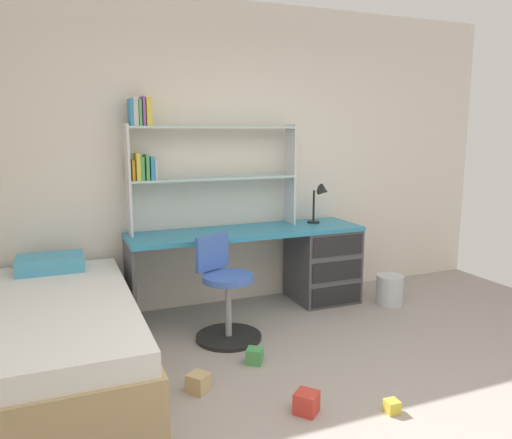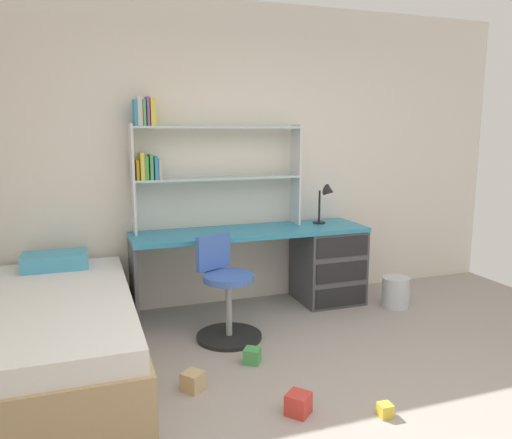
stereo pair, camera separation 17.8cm
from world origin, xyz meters
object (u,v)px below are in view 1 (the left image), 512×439
bookshelf_hutch (190,155)px  waste_bin (390,290)px  toy_block_green_2 (255,356)px  desk (304,259)px  toy_block_natural_3 (198,383)px  desk_lamp (321,197)px  toy_block_yellow_0 (392,406)px  bed_platform (54,340)px  swivel_chair (226,298)px  toy_block_red_1 (306,403)px

bookshelf_hutch → waste_bin: (1.76, -0.55, -1.28)m
waste_bin → toy_block_green_2: size_ratio=2.60×
waste_bin → desk: bearing=151.9°
toy_block_green_2 → toy_block_natural_3: (-0.48, -0.23, 0.01)m
desk → toy_block_natural_3: 1.91m
desk_lamp → toy_block_yellow_0: bearing=-107.5°
desk_lamp → toy_block_green_2: bearing=-136.4°
toy_block_yellow_0 → toy_block_natural_3: 1.19m
waste_bin → toy_block_green_2: bearing=-158.7°
toy_block_natural_3 → toy_block_green_2: bearing=25.6°
bed_platform → toy_block_natural_3: bearing=-32.0°
swivel_chair → toy_block_green_2: (0.05, -0.49, -0.27)m
desk_lamp → toy_block_red_1: (-1.08, -1.77, -0.94)m
bookshelf_hutch → desk_lamp: 1.32m
desk → waste_bin: (0.72, -0.38, -0.28)m
desk_lamp → toy_block_yellow_0: desk_lamp is taller
desk_lamp → toy_block_natural_3: bearing=-140.9°
swivel_chair → toy_block_red_1: 1.22m
waste_bin → toy_block_natural_3: waste_bin is taller
desk → bed_platform: desk is taller
toy_block_green_2 → toy_block_yellow_0: bearing=-60.2°
waste_bin → toy_block_green_2: 1.76m
waste_bin → toy_block_red_1: waste_bin is taller
bookshelf_hutch → desk: bearing=-9.2°
swivel_chair → bed_platform: bearing=-170.9°
bookshelf_hutch → waste_bin: bookshelf_hutch is taller
desk_lamp → waste_bin: 1.09m
bookshelf_hutch → toy_block_red_1: bookshelf_hutch is taller
bed_platform → desk: bearing=18.2°
bed_platform → toy_block_natural_3: 1.00m
toy_block_yellow_0 → bookshelf_hutch: bearing=106.8°
desk → bookshelf_hutch: 1.46m
swivel_chair → bookshelf_hutch: bearing=96.1°
swivel_chair → toy_block_natural_3: 0.88m
bookshelf_hutch → toy_block_yellow_0: bearing=-73.2°
bed_platform → waste_bin: 2.97m
swivel_chair → toy_block_red_1: bearing=-85.7°
waste_bin → toy_block_red_1: (-1.60, -1.34, -0.08)m
desk_lamp → toy_block_red_1: 2.28m
desk_lamp → bed_platform: 2.66m
desk_lamp → bed_platform: (-2.43, -0.78, -0.73)m
toy_block_red_1 → toy_block_yellow_0: bearing=-22.2°
desk → waste_bin: 0.86m
desk → waste_bin: desk is taller
desk_lamp → desk: bearing=-166.6°
swivel_chair → toy_block_yellow_0: size_ratio=10.65×
waste_bin → bed_platform: bearing=-173.3°
desk → bed_platform: size_ratio=1.03×
swivel_chair → toy_block_yellow_0: swivel_chair is taller
toy_block_yellow_0 → bed_platform: bearing=146.9°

